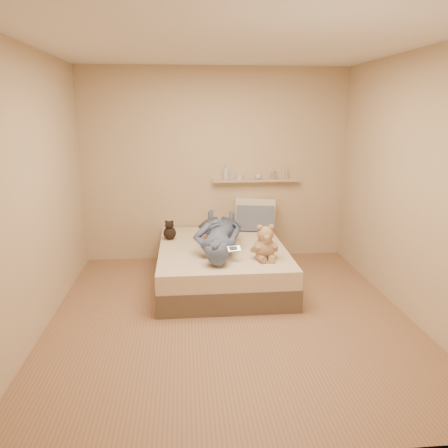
{
  "coord_description": "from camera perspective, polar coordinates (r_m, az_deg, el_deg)",
  "views": [
    {
      "loc": [
        -0.44,
        -4.05,
        2.02
      ],
      "look_at": [
        0.0,
        0.65,
        0.8
      ],
      "focal_mm": 35.0,
      "sensor_mm": 36.0,
      "label": 1
    }
  ],
  "objects": [
    {
      "name": "room",
      "position": [
        4.14,
        0.83,
        4.47
      ],
      "size": [
        3.8,
        3.8,
        3.8
      ],
      "color": "#8D6649",
      "rests_on": "ground"
    },
    {
      "name": "shelf_bottles",
      "position": [
        6.01,
        3.04,
        6.54
      ],
      "size": [
        0.91,
        0.1,
        0.21
      ],
      "color": "silver",
      "rests_on": "wall_shelf"
    },
    {
      "name": "teddy_bear",
      "position": [
        4.78,
        5.38,
        -2.72
      ],
      "size": [
        0.33,
        0.31,
        0.39
      ],
      "color": "#A77B5B",
      "rests_on": "bed"
    },
    {
      "name": "dark_plush",
      "position": [
        5.54,
        -7.12,
        -0.93
      ],
      "size": [
        0.16,
        0.16,
        0.25
      ],
      "color": "black",
      "rests_on": "bed"
    },
    {
      "name": "game_console",
      "position": [
        4.68,
        1.19,
        -3.27
      ],
      "size": [
        0.17,
        0.09,
        0.05
      ],
      "color": "silver",
      "rests_on": "bed"
    },
    {
      "name": "pillow_cream",
      "position": [
        6.05,
        4.14,
        1.36
      ],
      "size": [
        0.6,
        0.4,
        0.43
      ],
      "primitive_type": "cube",
      "rotation": [
        -0.25,
        0.0,
        -0.28
      ],
      "color": "beige",
      "rests_on": "bed"
    },
    {
      "name": "pillow_grey",
      "position": [
        5.92,
        4.1,
        0.77
      ],
      "size": [
        0.53,
        0.28,
        0.36
      ],
      "primitive_type": "cube",
      "rotation": [
        -0.19,
        0.0,
        -0.16
      ],
      "color": "slate",
      "rests_on": "bed"
    },
    {
      "name": "wall_shelf",
      "position": [
        6.04,
        4.18,
        5.69
      ],
      "size": [
        1.2,
        0.12,
        0.03
      ],
      "primitive_type": "cube",
      "color": "tan",
      "rests_on": "wall_back"
    },
    {
      "name": "bed",
      "position": [
        5.31,
        -0.28,
        -5.27
      ],
      "size": [
        1.5,
        1.9,
        0.45
      ],
      "color": "brown",
      "rests_on": "floor"
    },
    {
      "name": "person",
      "position": [
        5.15,
        -0.76,
        -1.15
      ],
      "size": [
        0.73,
        1.57,
        0.36
      ],
      "primitive_type": "imported",
      "rotation": [
        0.0,
        0.0,
        3.02
      ],
      "color": "#495573",
      "rests_on": "bed"
    }
  ]
}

